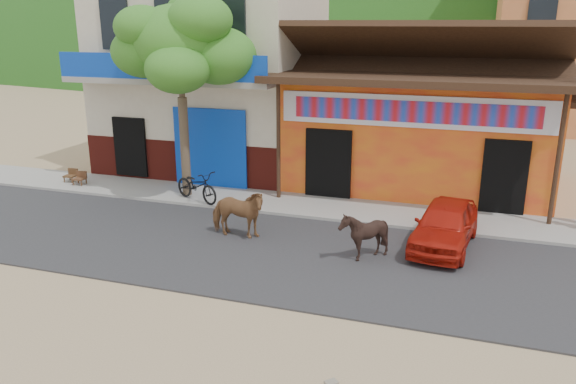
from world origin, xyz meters
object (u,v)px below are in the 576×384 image
at_px(tree, 182,97).
at_px(red_car, 445,225).
at_px(cow_tan, 237,213).
at_px(cafe_chair_left, 79,173).
at_px(cow_dark, 364,235).
at_px(scooter, 197,186).
at_px(cafe_chair_right, 70,170).

xyz_separation_m(tree, red_car, (7.81, -1.66, -2.53)).
xyz_separation_m(cow_tan, red_car, (4.98, 1.00, -0.09)).
bearing_deg(cow_tan, cafe_chair_left, 68.94).
bearing_deg(cow_dark, cafe_chair_left, -108.78).
height_order(red_car, scooter, red_car).
xyz_separation_m(tree, scooter, (0.60, -0.50, -2.53)).
bearing_deg(red_car, scooter, 177.93).
bearing_deg(scooter, cafe_chair_right, 107.87).
height_order(tree, scooter, tree).
xyz_separation_m(tree, cow_tan, (2.83, -2.67, -2.44)).
distance_m(red_car, cafe_chair_right, 12.33).
bearing_deg(cow_dark, tree, -118.98).
height_order(tree, cafe_chair_left, tree).
height_order(scooter, cafe_chair_right, scooter).
relative_size(cow_dark, scooter, 0.65).
bearing_deg(cow_tan, cow_dark, -96.62).
height_order(cow_dark, red_car, cow_dark).
height_order(scooter, cafe_chair_left, scooter).
bearing_deg(red_car, cafe_chair_left, 179.60).
bearing_deg(cafe_chair_right, cow_dark, -18.97).
bearing_deg(cafe_chair_left, cow_tan, -26.06).
relative_size(red_car, cafe_chair_left, 4.10).
xyz_separation_m(red_car, cafe_chair_left, (-11.70, 1.54, -0.08)).
bearing_deg(cafe_chair_right, cafe_chair_left, -24.37).
relative_size(scooter, cafe_chair_left, 2.26).
relative_size(tree, scooter, 3.36).
xyz_separation_m(cow_tan, cafe_chair_left, (-6.72, 2.54, -0.16)).
bearing_deg(cow_tan, tree, 46.37).
bearing_deg(red_car, cafe_chair_right, 178.97).
relative_size(cafe_chair_left, cafe_chair_right, 0.99).
height_order(cafe_chair_left, cafe_chair_right, cafe_chair_right).
distance_m(cow_tan, cafe_chair_left, 7.19).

